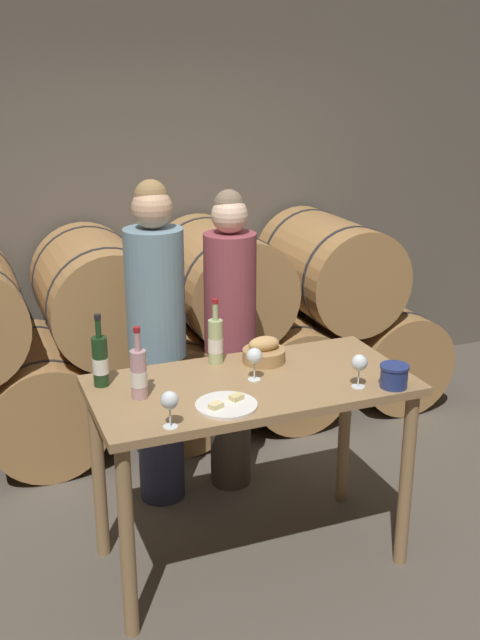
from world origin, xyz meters
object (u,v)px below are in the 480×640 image
object	(u,v)px
tasting_table	(251,410)
wine_glass_center	(359,364)
wine_bottle_rose	(139,374)
bread_basket	(264,352)
wine_glass_left	(254,357)
person_left	(157,342)
wine_bottle_red	(100,361)
wine_glass_far_left	(170,401)
person_right	(230,338)
cheese_plate	(226,405)
wine_bottle_white	(216,341)
blue_crock	(394,375)

from	to	relation	value
tasting_table	wine_glass_center	world-z (taller)	wine_glass_center
wine_bottle_rose	bread_basket	size ratio (longest dim) A/B	1.56
wine_glass_left	wine_glass_center	xyz separation A→B (m)	(0.40, -0.24, 0.00)
tasting_table	person_left	size ratio (longest dim) A/B	0.82
tasting_table	wine_glass_center	size ratio (longest dim) A/B	9.42
tasting_table	person_left	bearing A→B (deg)	109.50
person_left	wine_glass_left	xyz separation A→B (m)	(0.27, -0.69, 0.13)
wine_bottle_red	wine_glass_left	bearing A→B (deg)	-16.45
person_left	wine_bottle_red	world-z (taller)	person_left
tasting_table	wine_glass_far_left	bearing A→B (deg)	-147.45
person_right	tasting_table	bearing A→B (deg)	-102.90
person_right	wine_bottle_rose	size ratio (longest dim) A/B	5.26
wine_bottle_rose	wine_glass_far_left	distance (m)	0.32
person_right	wine_glass_far_left	xyz separation A→B (m)	(-0.63, -1.01, 0.17)
cheese_plate	wine_glass_left	bearing A→B (deg)	45.25
wine_bottle_white	wine_glass_far_left	size ratio (longest dim) A/B	2.08
person_right	wine_glass_left	world-z (taller)	person_right
tasting_table	wine_glass_center	xyz separation A→B (m)	(0.42, -0.23, 0.26)
blue_crock	wine_glass_far_left	size ratio (longest dim) A/B	0.84
wine_bottle_red	wine_bottle_rose	size ratio (longest dim) A/B	1.04
person_left	wine_glass_left	world-z (taller)	person_left
tasting_table	wine_glass_left	bearing A→B (deg)	34.48
wine_bottle_rose	bread_basket	distance (m)	0.69
blue_crock	wine_glass_center	size ratio (longest dim) A/B	0.84
tasting_table	wine_bottle_white	distance (m)	0.38
tasting_table	person_left	distance (m)	0.76
wine_bottle_red	wine_bottle_white	world-z (taller)	wine_bottle_red
wine_glass_center	wine_bottle_red	bearing A→B (deg)	157.58
tasting_table	cheese_plate	distance (m)	0.32
wine_bottle_white	bread_basket	size ratio (longest dim) A/B	1.56
blue_crock	wine_glass_far_left	bearing A→B (deg)	-179.19
wine_bottle_red	wine_glass_left	world-z (taller)	wine_bottle_red
wine_bottle_rose	blue_crock	xyz separation A→B (m)	(1.08, -0.30, -0.06)
wine_bottle_rose	blue_crock	bearing A→B (deg)	-15.55
bread_basket	wine_glass_far_left	distance (m)	0.80
cheese_plate	person_left	bearing A→B (deg)	93.23
wine_bottle_rose	cheese_plate	distance (m)	0.40
wine_glass_center	tasting_table	bearing A→B (deg)	151.29
wine_bottle_red	wine_glass_far_left	world-z (taller)	wine_bottle_red
person_left	wine_glass_center	distance (m)	1.16
blue_crock	cheese_plate	world-z (taller)	blue_crock
tasting_table	wine_bottle_white	size ratio (longest dim) A/B	4.52
wine_glass_center	wine_glass_left	bearing A→B (deg)	148.81
cheese_plate	wine_glass_far_left	size ratio (longest dim) A/B	1.71
wine_bottle_red	bread_basket	bearing A→B (deg)	-0.59
wine_glass_left	bread_basket	bearing A→B (deg)	55.81
person_left	wine_glass_center	size ratio (longest dim) A/B	11.46
bread_basket	blue_crock	bearing A→B (deg)	-48.90
person_right	bread_basket	world-z (taller)	person_right
wine_bottle_red	wine_glass_left	distance (m)	0.69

